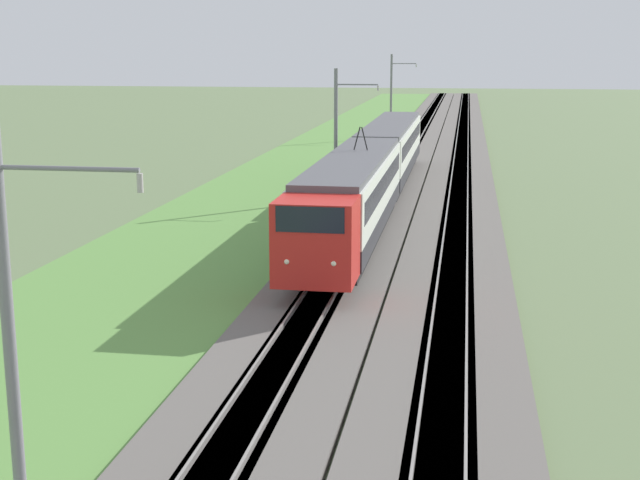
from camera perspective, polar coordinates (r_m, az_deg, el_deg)
name	(u,v)px	position (r m, az deg, el deg)	size (l,w,h in m)	color
ballast_main	(390,182)	(59.04, 4.51, 3.75)	(240.00, 4.40, 0.30)	#605B56
ballast_adjacent	(459,183)	(58.84, 8.91, 3.61)	(240.00, 4.40, 0.30)	#605B56
track_main	(390,181)	(59.03, 4.51, 3.76)	(240.00, 1.57, 0.45)	#4C4238
track_adjacent	(459,183)	(58.84, 8.91, 3.62)	(240.00, 1.57, 0.45)	#4C4238
grass_verge	(290,181)	(59.98, -1.93, 3.83)	(240.00, 10.26, 0.12)	#5B8E42
passenger_train	(375,167)	(48.62, 3.53, 4.69)	(40.39, 2.82, 5.17)	red
catenary_mast_near	(13,337)	(15.72, -19.07, -5.87)	(0.22, 2.56, 7.74)	slate
catenary_mast_mid	(337,133)	(51.50, 1.09, 6.83)	(0.22, 2.56, 7.64)	slate
catenary_mast_far	(392,95)	(88.82, 4.61, 9.21)	(0.22, 2.56, 8.24)	slate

